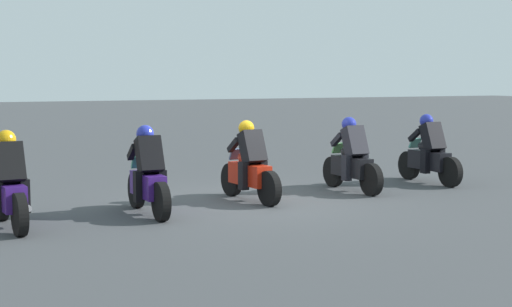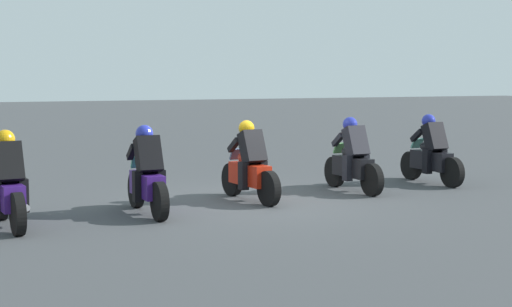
% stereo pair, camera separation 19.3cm
% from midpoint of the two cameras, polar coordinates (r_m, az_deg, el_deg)
% --- Properties ---
extents(ground_plane, '(120.00, 120.00, 0.00)m').
position_cam_midpoint_polar(ground_plane, '(14.08, 0.47, -3.68)').
color(ground_plane, '#3E4043').
extents(rider_lane_a, '(2.04, 0.54, 1.51)m').
position_cam_midpoint_polar(rider_lane_a, '(16.92, 13.40, -0.11)').
color(rider_lane_a, black).
rests_on(rider_lane_a, ground_plane).
extents(rider_lane_b, '(2.04, 0.54, 1.51)m').
position_cam_midpoint_polar(rider_lane_b, '(15.46, 7.67, -0.55)').
color(rider_lane_b, black).
rests_on(rider_lane_b, ground_plane).
extents(rider_lane_c, '(2.04, 0.57, 1.51)m').
position_cam_midpoint_polar(rider_lane_c, '(14.15, -0.08, -1.09)').
color(rider_lane_c, black).
rests_on(rider_lane_c, ground_plane).
extents(rider_lane_d, '(2.04, 0.54, 1.51)m').
position_cam_midpoint_polar(rider_lane_d, '(12.91, -7.78, -1.81)').
color(rider_lane_d, black).
rests_on(rider_lane_d, ground_plane).
extents(rider_lane_e, '(2.04, 0.55, 1.51)m').
position_cam_midpoint_polar(rider_lane_e, '(12.23, -17.74, -2.45)').
color(rider_lane_e, black).
rests_on(rider_lane_e, ground_plane).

